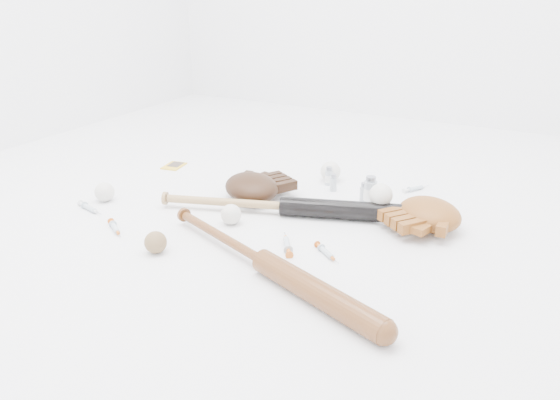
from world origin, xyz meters
The scene contains 21 objects.
bat_dark centered at (-0.04, 0.01, 0.03)m, with size 0.88×0.06×0.06m, color black, non-canonical shape.
bat_wood centered at (0.09, -0.35, 0.03)m, with size 0.86×0.06×0.06m, color brown, non-canonical shape.
glove_dark centered at (-0.20, 0.08, 0.05)m, with size 0.26×0.26×0.09m, color black, non-canonical shape.
glove_tan centered at (0.41, 0.14, 0.05)m, with size 0.26×0.26×0.09m, color brown, non-canonical shape.
trading_card centered at (-0.67, 0.23, 0.00)m, with size 0.07×0.10×0.01m, color gold.
pedestal centered at (0.25, 0.13, 0.02)m, with size 0.08×0.08×0.04m, color white.
baseball_on_pedestal centered at (0.25, 0.13, 0.08)m, with size 0.08×0.08×0.08m, color silver.
baseball_left centered at (-0.65, -0.18, 0.03)m, with size 0.07×0.07×0.07m, color silver.
baseball_upper centered at (-0.03, 0.38, 0.04)m, with size 0.08×0.08×0.08m, color silver.
baseball_mid centered at (-0.15, -0.13, 0.03)m, with size 0.07×0.07×0.07m, color silver.
baseball_aged centered at (-0.23, -0.40, 0.03)m, with size 0.06×0.06×0.06m, color brown.
syringe_0 centered at (-0.44, -0.35, 0.01)m, with size 0.14×0.03×0.02m, color #ADBCC6, non-canonical shape.
syringe_1 centered at (0.08, -0.19, 0.01)m, with size 0.16×0.03×0.02m, color #ADBCC6, non-canonical shape.
syringe_2 centered at (0.29, 0.43, 0.01)m, with size 0.14×0.02×0.02m, color #ADBCC6, non-canonical shape.
syringe_3 centered at (0.20, -0.19, 0.01)m, with size 0.14×0.02×0.02m, color #ADBCC6, non-canonical shape.
syringe_4 centered at (0.35, 0.31, 0.01)m, with size 0.14×0.02×0.02m, color #ADBCC6, non-canonical shape.
syringe_5 centered at (-0.63, -0.27, 0.01)m, with size 0.15×0.03×0.02m, color #ADBCC6, non-canonical shape.
vial_0 centered at (0.03, 0.29, 0.03)m, with size 0.02×0.02×0.06m, color #ABB4BC.
vial_1 centered at (0.16, 0.25, 0.03)m, with size 0.03×0.03×0.07m, color #ABB4BC.
vial_2 centered at (-0.01, 0.34, 0.04)m, with size 0.03×0.03×0.07m, color #ABB4BC.
vial_3 centered at (0.19, 0.23, 0.05)m, with size 0.04×0.04×0.10m, color #ABB4BC.
Camera 1 is at (0.73, -1.46, 0.73)m, focal length 35.00 mm.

